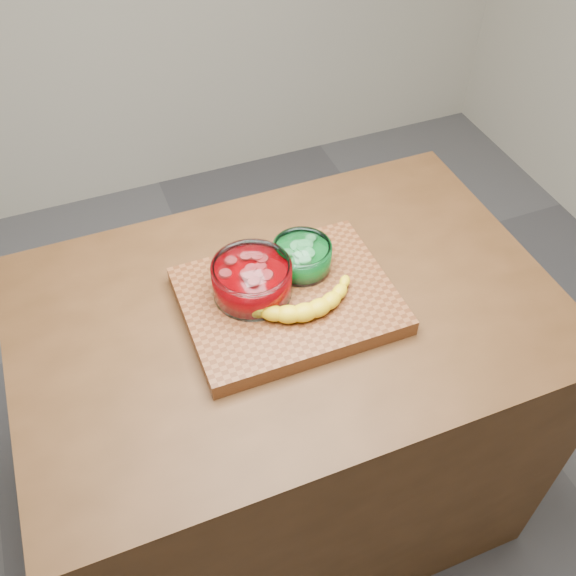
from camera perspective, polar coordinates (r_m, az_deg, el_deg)
name	(u,v)px	position (r m, az deg, el deg)	size (l,w,h in m)	color
ground	(288,492)	(2.17, 0.00, -17.64)	(3.50, 3.50, 0.00)	#515155
counter	(288,416)	(1.78, 0.00, -11.35)	(1.20, 0.80, 0.90)	#4D2F17
cutting_board	(288,301)	(1.40, 0.00, -1.12)	(0.45, 0.35, 0.04)	brown
bowl_red	(252,280)	(1.36, -3.22, 0.72)	(0.17, 0.17, 0.08)	white
bowl_green	(302,257)	(1.42, 1.25, 2.82)	(0.13, 0.13, 0.06)	white
banana	(300,300)	(1.35, 1.09, -1.04)	(0.28, 0.14, 0.04)	yellow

